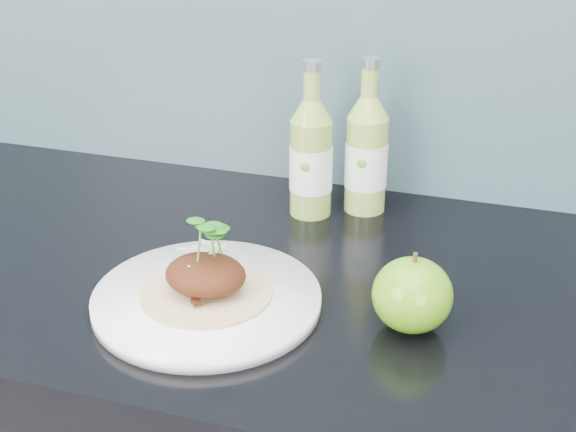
# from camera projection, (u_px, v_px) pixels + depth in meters

# --- Properties ---
(dinner_plate) EXTENTS (0.35, 0.35, 0.02)m
(dinner_plate) POSITION_uv_depth(u_px,v_px,m) (207.00, 300.00, 0.93)
(dinner_plate) COLOR white
(dinner_plate) RESTS_ON kitchen_counter
(pork_taco) EXTENTS (0.15, 0.15, 0.10)m
(pork_taco) POSITION_uv_depth(u_px,v_px,m) (205.00, 272.00, 0.92)
(pork_taco) COLOR tan
(pork_taco) RESTS_ON dinner_plate
(green_apple) EXTENTS (0.10, 0.10, 0.09)m
(green_apple) POSITION_uv_depth(u_px,v_px,m) (412.00, 295.00, 0.88)
(green_apple) COLOR #48830E
(green_apple) RESTS_ON kitchen_counter
(cider_bottle_left) EXTENTS (0.06, 0.06, 0.22)m
(cider_bottle_left) POSITION_uv_depth(u_px,v_px,m) (311.00, 158.00, 1.12)
(cider_bottle_left) COLOR #86A846
(cider_bottle_left) RESTS_ON kitchen_counter
(cider_bottle_right) EXTENTS (0.08, 0.08, 0.22)m
(cider_bottle_right) POSITION_uv_depth(u_px,v_px,m) (366.00, 154.00, 1.13)
(cider_bottle_right) COLOR #98AF49
(cider_bottle_right) RESTS_ON kitchen_counter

